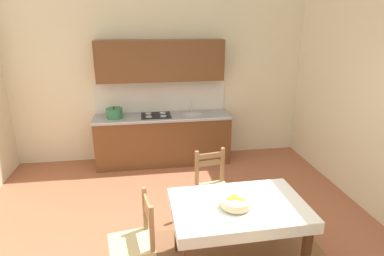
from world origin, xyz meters
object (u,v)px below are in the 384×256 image
dining_chair_tv_side (135,243)px  fruit_bowl (235,202)px  kitchen_cabinetry (162,117)px  dining_table (238,215)px  dining_chair_kitchen_side (213,188)px

dining_chair_tv_side → fruit_bowl: dining_chair_tv_side is taller
fruit_bowl → kitchen_cabinetry: bearing=100.4°
kitchen_cabinetry → dining_table: 2.90m
dining_chair_tv_side → fruit_bowl: (1.00, -0.02, 0.37)m
dining_chair_kitchen_side → dining_chair_tv_side: size_ratio=1.00×
kitchen_cabinetry → fruit_bowl: bearing=-79.6°
dining_chair_tv_side → fruit_bowl: bearing=-0.9°
dining_chair_kitchen_side → dining_chair_tv_side: 1.36m
fruit_bowl → dining_chair_kitchen_side: bearing=90.4°
kitchen_cabinetry → dining_chair_tv_side: bearing=-99.3°
dining_table → dining_chair_tv_side: size_ratio=1.48×
kitchen_cabinetry → dining_chair_kitchen_side: bearing=-74.9°
kitchen_cabinetry → dining_chair_tv_side: 2.93m
dining_chair_kitchen_side → fruit_bowl: bearing=-89.6°
dining_chair_kitchen_side → kitchen_cabinetry: bearing=105.1°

